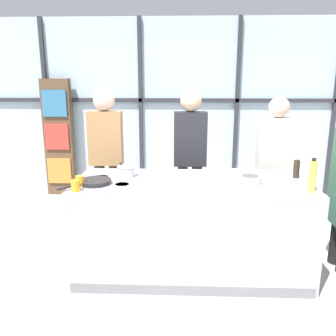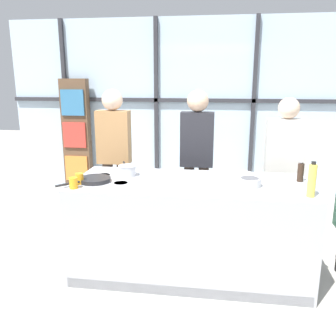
{
  "view_description": "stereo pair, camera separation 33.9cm",
  "coord_description": "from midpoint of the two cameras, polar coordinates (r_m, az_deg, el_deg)",
  "views": [
    {
      "loc": [
        -0.1,
        -3.24,
        1.88
      ],
      "look_at": [
        -0.23,
        0.1,
        1.03
      ],
      "focal_mm": 38.0,
      "sensor_mm": 36.0,
      "label": 1
    },
    {
      "loc": [
        0.24,
        -3.21,
        1.88
      ],
      "look_at": [
        -0.23,
        0.1,
        1.03
      ],
      "focal_mm": 38.0,
      "sensor_mm": 36.0,
      "label": 2
    }
  ],
  "objects": [
    {
      "name": "back_window_wall",
      "position": [
        5.81,
        1.6,
        9.51
      ],
      "size": [
        6.4,
        0.1,
        2.8
      ],
      "color": "silver",
      "rests_on": "ground_plane"
    },
    {
      "name": "pepper_grinder",
      "position": [
        3.61,
        17.43,
        -0.11
      ],
      "size": [
        0.06,
        0.06,
        0.21
      ],
      "color": "#332319",
      "rests_on": "demo_island"
    },
    {
      "name": "ground_plane",
      "position": [
        3.73,
        0.92,
        -16.03
      ],
      "size": [
        18.0,
        18.0,
        0.0
      ],
      "primitive_type": "plane",
      "color": "#ADA89E"
    },
    {
      "name": "spectator_center_right",
      "position": [
        4.3,
        14.7,
        1.28
      ],
      "size": [
        0.44,
        0.23,
        1.68
      ],
      "rotation": [
        0.0,
        0.0,
        3.14
      ],
      "color": "#47382D",
      "rests_on": "ground_plane"
    },
    {
      "name": "white_plate",
      "position": [
        3.7,
        8.59,
        -0.65
      ],
      "size": [
        0.25,
        0.25,
        0.01
      ],
      "primitive_type": "cylinder",
      "color": "white",
      "rests_on": "demo_island"
    },
    {
      "name": "juice_glass_far",
      "position": [
        3.32,
        -16.8,
        -2.07
      ],
      "size": [
        0.08,
        0.08,
        0.1
      ],
      "primitive_type": "cylinder",
      "color": "orange",
      "rests_on": "demo_island"
    },
    {
      "name": "spectator_center_left",
      "position": [
        4.18,
        1.26,
        2.48
      ],
      "size": [
        0.38,
        0.25,
        1.75
      ],
      "rotation": [
        0.0,
        0.0,
        3.14
      ],
      "color": "#47382D",
      "rests_on": "ground_plane"
    },
    {
      "name": "frying_pan",
      "position": [
        3.37,
        -14.55,
        -2.18
      ],
      "size": [
        0.42,
        0.44,
        0.04
      ],
      "color": "#232326",
      "rests_on": "demo_island"
    },
    {
      "name": "mixing_bowl",
      "position": [
        3.33,
        10.24,
        -1.84
      ],
      "size": [
        0.2,
        0.2,
        0.07
      ],
      "color": "silver",
      "rests_on": "demo_island"
    },
    {
      "name": "bookshelf",
      "position": [
        6.08,
        -18.66,
        4.57
      ],
      "size": [
        0.45,
        0.19,
        1.88
      ],
      "color": "brown",
      "rests_on": "ground_plane"
    },
    {
      "name": "juice_glass_near",
      "position": [
        3.2,
        -17.6,
        -2.77
      ],
      "size": [
        0.08,
        0.08,
        0.1
      ],
      "primitive_type": "cylinder",
      "color": "orange",
      "rests_on": "demo_island"
    },
    {
      "name": "saucepan",
      "position": [
        3.54,
        -9.48,
        -0.54
      ],
      "size": [
        0.19,
        0.31,
        0.1
      ],
      "color": "silver",
      "rests_on": "demo_island"
    },
    {
      "name": "oil_bottle",
      "position": [
        3.18,
        19.37,
        -1.29
      ],
      "size": [
        0.07,
        0.07,
        0.3
      ],
      "color": "#E0CC4C",
      "rests_on": "demo_island"
    },
    {
      "name": "spectator_far_left",
      "position": [
        4.32,
        -12.13,
        2.49
      ],
      "size": [
        0.4,
        0.25,
        1.76
      ],
      "rotation": [
        0.0,
        0.0,
        3.14
      ],
      "color": "#47382D",
      "rests_on": "ground_plane"
    },
    {
      "name": "demo_island",
      "position": [
        3.52,
        0.92,
        -9.47
      ],
      "size": [
        2.22,
        0.91,
        0.93
      ],
      "color": "#A8AAB2",
      "rests_on": "ground_plane"
    }
  ]
}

